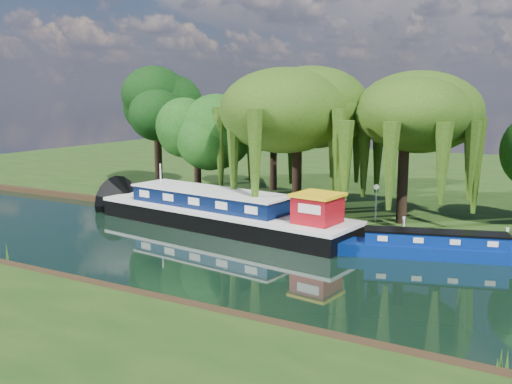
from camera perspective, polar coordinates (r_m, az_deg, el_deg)
The scene contains 13 objects.
ground at distance 30.58m, azimuth 4.81°, elevation -7.47°, with size 120.00×120.00×0.00m, color black.
far_bank at distance 62.39m, azimuth 18.03°, elevation 1.22°, with size 120.00×52.00×0.45m, color #17330E.
dutch_barge at distance 38.90m, azimuth -3.29°, elevation -2.12°, with size 19.98×6.83×4.13m.
narrowboat at distance 33.61m, azimuth 17.47°, elevation -5.29°, with size 11.08×5.03×1.61m.
red_dinghy at distance 41.63m, azimuth -9.64°, elevation -2.88°, with size 2.27×3.18×0.66m, color maroon.
willow_left at distance 41.32m, azimuth 4.19°, elevation 7.99°, with size 8.39×8.39×10.05m.
willow_right at distance 38.92m, azimuth 14.70°, elevation 6.71°, with size 7.56×7.56×9.21m.
tree_far_left at distance 45.61m, azimuth -5.92°, elevation 6.07°, with size 5.13×5.13×8.26m.
tree_far_back at distance 53.59m, azimuth -9.88°, elevation 7.90°, with size 5.92×5.92×9.95m.
tree_far_mid at distance 50.91m, azimuth 1.78°, elevation 7.14°, with size 5.51×5.51×9.02m.
lamppost at distance 39.41m, azimuth 11.94°, elevation -0.09°, with size 0.36×0.36×2.56m.
mooring_posts at distance 38.05m, azimuth 9.46°, elevation -2.62°, with size 19.16×0.16×1.00m.
reeds_near at distance 21.47m, azimuth 13.28°, elevation -13.88°, with size 33.70×1.50×1.10m.
Camera 1 is at (12.13, -26.55, 9.11)m, focal length 40.00 mm.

